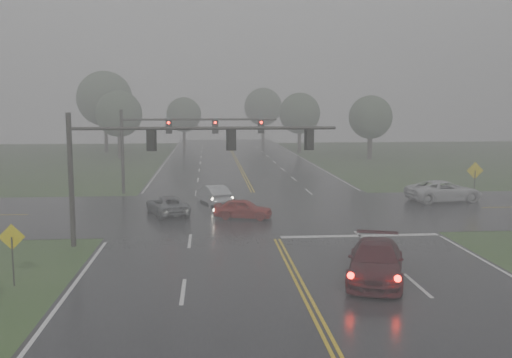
{
  "coord_description": "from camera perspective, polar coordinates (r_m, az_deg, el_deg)",
  "views": [
    {
      "loc": [
        -3.5,
        -14.71,
        6.94
      ],
      "look_at": [
        -0.93,
        16.0,
        2.93
      ],
      "focal_mm": 40.0,
      "sensor_mm": 36.0,
      "label": 1
    }
  ],
  "objects": [
    {
      "name": "tree_n_far",
      "position": [
        104.09,
        0.72,
        7.23
      ],
      "size": [
        6.84,
        6.84,
        10.04
      ],
      "color": "#2D231D",
      "rests_on": "ground"
    },
    {
      "name": "stop_bar",
      "position": [
        30.98,
        10.35,
        -5.65
      ],
      "size": [
        8.5,
        0.5,
        0.01
      ],
      "primitive_type": "cube",
      "color": "silver",
      "rests_on": "ground"
    },
    {
      "name": "car_grey",
      "position": [
        36.78,
        -8.86,
        -3.55
      ],
      "size": [
        3.28,
        4.67,
        1.18
      ],
      "primitive_type": "imported",
      "rotation": [
        0.0,
        0.0,
        3.48
      ],
      "color": "#515458",
      "rests_on": "ground"
    },
    {
      "name": "ground",
      "position": [
        16.64,
        8.17,
        -17.32
      ],
      "size": [
        180.0,
        180.0,
        0.0
      ],
      "primitive_type": "plane",
      "color": "#27421C",
      "rests_on": "ground"
    },
    {
      "name": "pickup_white",
      "position": [
        43.4,
        18.24,
        -2.16
      ],
      "size": [
        5.75,
        3.26,
        1.51
      ],
      "primitive_type": "imported",
      "rotation": [
        0.0,
        0.0,
        1.71
      ],
      "color": "#BCBEC0",
      "rests_on": "ground"
    },
    {
      "name": "main_road",
      "position": [
        35.57,
        0.95,
        -3.84
      ],
      "size": [
        18.0,
        160.0,
        0.02
      ],
      "primitive_type": "cube",
      "color": "black",
      "rests_on": "ground"
    },
    {
      "name": "sedan_maroon",
      "position": [
        23.55,
        11.83,
        -9.89
      ],
      "size": [
        3.62,
        5.61,
        1.51
      ],
      "primitive_type": "imported",
      "rotation": [
        0.0,
        0.0,
        -0.31
      ],
      "color": "#3B0A10",
      "rests_on": "ground"
    },
    {
      "name": "sedan_silver",
      "position": [
        40.53,
        -4.26,
        -2.47
      ],
      "size": [
        2.56,
        4.24,
        1.32
      ],
      "primitive_type": "imported",
      "rotation": [
        0.0,
        0.0,
        3.45
      ],
      "color": "#B2B5BA",
      "rests_on": "ground"
    },
    {
      "name": "sign_diamond_east",
      "position": [
        43.44,
        21.04,
        0.34
      ],
      "size": [
        1.21,
        0.12,
        2.92
      ],
      "rotation": [
        0.0,
        0.0,
        -0.05
      ],
      "color": "black",
      "rests_on": "ground"
    },
    {
      "name": "sign_diamond_west",
      "position": [
        23.86,
        -23.21,
        -6.02
      ],
      "size": [
        1.01,
        0.09,
        2.44
      ],
      "rotation": [
        0.0,
        0.0,
        -0.02
      ],
      "color": "black",
      "rests_on": "ground"
    },
    {
      "name": "tree_nw_a",
      "position": [
        76.12,
        -13.54,
        6.35
      ],
      "size": [
        5.99,
        5.99,
        8.8
      ],
      "color": "#2D231D",
      "rests_on": "ground"
    },
    {
      "name": "signal_gantry_near",
      "position": [
        28.4,
        -9.96,
        2.7
      ],
      "size": [
        13.19,
        0.29,
        6.58
      ],
      "color": "black",
      "rests_on": "ground"
    },
    {
      "name": "tree_ne_a",
      "position": [
        82.93,
        4.39,
        6.56
      ],
      "size": [
        5.94,
        5.94,
        8.72
      ],
      "color": "#2D231D",
      "rests_on": "ground"
    },
    {
      "name": "signal_gantry_far",
      "position": [
        45.23,
        -8.49,
        4.43
      ],
      "size": [
        12.21,
        0.33,
        6.59
      ],
      "color": "black",
      "rests_on": "ground"
    },
    {
      "name": "tree_nw_b",
      "position": [
        87.33,
        -14.89,
        7.77
      ],
      "size": [
        8.11,
        8.11,
        11.92
      ],
      "color": "#2D231D",
      "rests_on": "ground"
    },
    {
      "name": "sedan_red",
      "position": [
        35.09,
        -1.29,
        -3.99
      ],
      "size": [
        3.83,
        2.3,
        1.22
      ],
      "primitive_type": "imported",
      "rotation": [
        0.0,
        0.0,
        1.32
      ],
      "color": "maroon",
      "rests_on": "ground"
    },
    {
      "name": "cross_street",
      "position": [
        37.53,
        0.65,
        -3.24
      ],
      "size": [
        120.0,
        14.0,
        0.02
      ],
      "primitive_type": "cube",
      "color": "black",
      "rests_on": "ground"
    },
    {
      "name": "tree_n_mid",
      "position": [
        92.6,
        -7.23,
        6.4
      ],
      "size": [
        5.58,
        5.58,
        8.19
      ],
      "color": "#2D231D",
      "rests_on": "ground"
    },
    {
      "name": "tree_e_near",
      "position": [
        74.81,
        11.38,
        6.07
      ],
      "size": [
        5.56,
        5.56,
        8.17
      ],
      "color": "#2D231D",
      "rests_on": "ground"
    }
  ]
}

